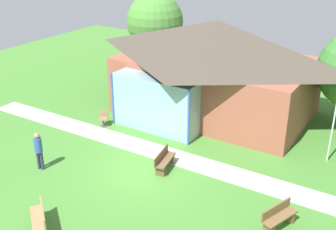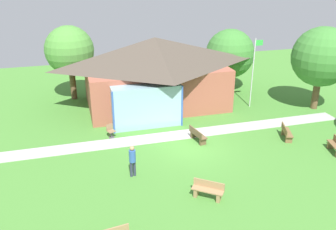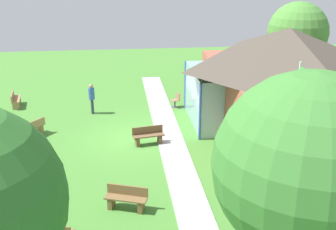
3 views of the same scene
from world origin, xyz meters
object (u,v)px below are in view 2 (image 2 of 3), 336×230
patio_chair_west (111,131)px  visitor_strolling_lawn (132,159)px  bench_rear_near_path (197,135)px  tree_east_hedge (322,57)px  bench_mid_right (286,133)px  bench_front_center (208,190)px  tree_behind_pavilion_right (230,54)px  tree_behind_pavilion_left (69,51)px  bench_lawn_far_right (336,146)px  flagpole (253,70)px  pavilion (155,71)px

patio_chair_west → visitor_strolling_lawn: (0.52, -4.86, 0.61)m
bench_rear_near_path → tree_east_hedge: tree_east_hedge is taller
bench_mid_right → bench_front_center: same height
bench_front_center → tree_behind_pavilion_right: 16.53m
tree_behind_pavilion_left → tree_east_hedge: tree_east_hedge is taller
bench_mid_right → bench_lawn_far_right: size_ratio=1.00×
bench_rear_near_path → tree_east_hedge: 11.39m
bench_lawn_far_right → flagpole: bearing=23.7°
bench_front_center → bench_lawn_far_right: 9.06m
bench_rear_near_path → tree_east_hedge: (10.44, 2.87, 3.56)m
tree_east_hedge → bench_lawn_far_right: bearing=-116.2°
pavilion → tree_behind_pavilion_right: 7.33m
visitor_strolling_lawn → tree_behind_pavilion_right: bearing=-143.7°
bench_front_center → bench_lawn_far_right: size_ratio=0.93×
flagpole → visitor_strolling_lawn: (-10.51, -7.36, -1.89)m
flagpole → bench_rear_near_path: flagpole is taller
bench_rear_near_path → tree_behind_pavilion_left: size_ratio=0.26×
tree_behind_pavilion_right → bench_mid_right: bearing=-92.9°
flagpole → tree_east_hedge: (4.50, -1.63, 1.05)m
bench_front_center → tree_behind_pavilion_right: (7.53, 14.46, 2.74)m
visitor_strolling_lawn → tree_east_hedge: size_ratio=0.28×
tree_behind_pavilion_right → flagpole: bearing=-90.8°
bench_front_center → flagpole: bearing=-89.0°
pavilion → tree_behind_pavilion_right: pavilion is taller
pavilion → patio_chair_west: size_ratio=13.02×
patio_chair_west → tree_behind_pavilion_left: tree_behind_pavilion_left is taller
flagpole → patio_chair_west: (-11.03, -2.49, -2.50)m
flagpole → bench_front_center: flagpole is taller
pavilion → bench_front_center: (-0.49, -12.45, -2.31)m
flagpole → tree_behind_pavilion_left: bearing=157.2°
patio_chair_west → tree_behind_pavilion_right: size_ratio=0.17×
bench_front_center → visitor_strolling_lawn: 4.19m
flagpole → tree_east_hedge: tree_east_hedge is taller
pavilion → patio_chair_west: 6.67m
bench_rear_near_path → tree_behind_pavilion_right: size_ratio=0.30×
flagpole → bench_front_center: size_ratio=3.60×
pavilion → bench_rear_near_path: (1.04, -6.78, -2.31)m
bench_mid_right → tree_behind_pavilion_left: bearing=-111.6°
bench_lawn_far_right → bench_mid_right: bearing=51.0°
bench_rear_near_path → patio_chair_west: patio_chair_west is taller
pavilion → bench_lawn_far_right: pavilion is taller
flagpole → tree_behind_pavilion_right: flagpole is taller
bench_lawn_far_right → tree_behind_pavilion_right: size_ratio=0.30×
bench_lawn_far_right → patio_chair_west: patio_chair_west is taller
bench_mid_right → tree_behind_pavilion_left: 17.14m
pavilion → flagpole: flagpole is taller
flagpole → bench_lawn_far_right: size_ratio=3.36×
bench_mid_right → tree_east_hedge: tree_east_hedge is taller
pavilion → bench_front_center: 12.67m
bench_mid_right → tree_behind_pavilion_right: size_ratio=0.30×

